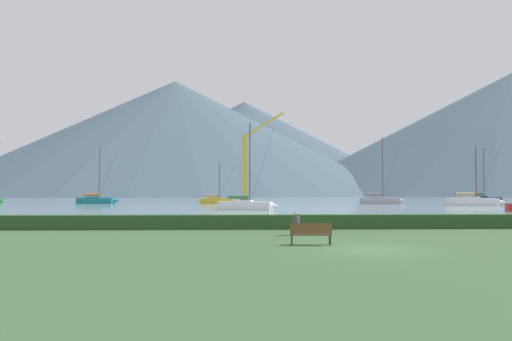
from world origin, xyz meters
name	(u,v)px	position (x,y,z in m)	size (l,w,h in m)	color
ground_plane	(366,250)	(0.00, 0.00, 0.00)	(1000.00, 1000.00, 0.00)	#385B33
harbor_water	(252,199)	(0.00, 137.00, 0.00)	(320.00, 246.00, 0.00)	gray
hedge_line	(319,222)	(0.00, 11.00, 0.43)	(80.00, 1.20, 0.86)	#284C23
sailboat_slip_0	(246,205)	(-3.83, 41.84, 0.64)	(7.67, 3.76, 10.78)	white
sailboat_slip_2	(217,200)	(-8.62, 74.43, 0.58)	(7.20, 2.76, 7.74)	gold
sailboat_slip_3	(380,200)	(21.63, 71.65, 0.71)	(8.46, 3.89, 12.41)	#9E9EA3
sailboat_slip_6	(482,199)	(45.43, 80.70, 0.70)	(8.36, 2.78, 11.32)	navy
sailboat_slip_7	(97,200)	(-31.37, 75.72, 0.67)	(8.14, 3.30, 10.55)	#19707A
sailboat_slip_8	(473,201)	(33.30, 59.60, 0.73)	(9.09, 4.23, 9.60)	white
park_bench_near_path	(311,233)	(-1.95, 1.69, 0.53)	(1.83, 0.67, 0.95)	brown
person_seated_viewer	(296,222)	(-1.97, 6.49, 0.69)	(0.36, 0.57, 1.25)	#2D3347
dock_crane	(247,173)	(-3.06, 74.70, 5.86)	(8.45, 2.00, 17.43)	#333338
distant_hill_west_ridge	(175,138)	(-43.21, 293.50, 35.89)	(274.62, 274.62, 71.78)	#425666
distant_hill_central_peak	(244,148)	(2.17, 397.51, 38.89)	(289.64, 289.64, 77.78)	#425666
distant_hill_east_ridge	(157,147)	(-68.45, 381.92, 37.56)	(299.59, 299.59, 75.12)	#425666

